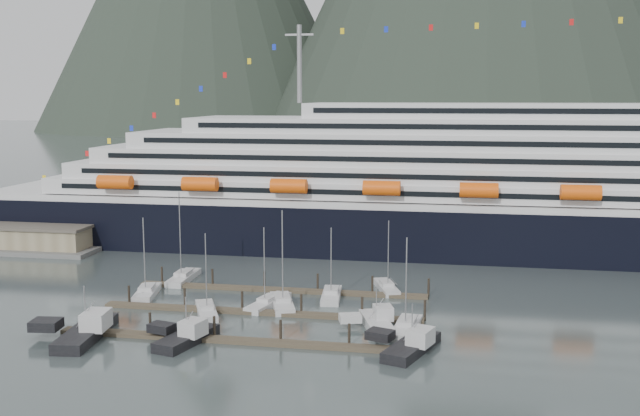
{
  "coord_description": "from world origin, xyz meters",
  "views": [
    {
      "loc": [
        23.1,
        -100.02,
        31.73
      ],
      "look_at": [
        0.48,
        22.0,
        13.11
      ],
      "focal_mm": 42.0,
      "sensor_mm": 36.0,
      "label": 1
    }
  ],
  "objects_px": {
    "cruise_ship": "(492,194)",
    "trawler_a": "(85,331)",
    "sailboat_c": "(282,304)",
    "sailboat_d": "(268,303)",
    "trawler_e": "(375,321)",
    "sailboat_f": "(331,296)",
    "trawler_b": "(186,336)",
    "trawler_d": "(411,345)",
    "sailboat_b": "(206,311)",
    "sailboat_a": "(147,293)",
    "sailboat_e": "(183,278)",
    "sailboat_g": "(386,288)",
    "warehouse": "(4,235)",
    "sailboat_h": "(406,328)"
  },
  "relations": [
    {
      "from": "cruise_ship",
      "to": "trawler_a",
      "type": "height_order",
      "value": "cruise_ship"
    },
    {
      "from": "sailboat_c",
      "to": "sailboat_d",
      "type": "height_order",
      "value": "sailboat_c"
    },
    {
      "from": "trawler_e",
      "to": "sailboat_d",
      "type": "bearing_deg",
      "value": 48.89
    },
    {
      "from": "cruise_ship",
      "to": "trawler_a",
      "type": "xyz_separation_m",
      "value": [
        -54.86,
        -67.0,
        -11.07
      ]
    },
    {
      "from": "sailboat_f",
      "to": "trawler_e",
      "type": "relative_size",
      "value": 1.19
    },
    {
      "from": "trawler_a",
      "to": "trawler_b",
      "type": "relative_size",
      "value": 1.33
    },
    {
      "from": "trawler_d",
      "to": "trawler_e",
      "type": "distance_m",
      "value": 10.89
    },
    {
      "from": "cruise_ship",
      "to": "trawler_a",
      "type": "bearing_deg",
      "value": -129.31
    },
    {
      "from": "cruise_ship",
      "to": "sailboat_c",
      "type": "height_order",
      "value": "cruise_ship"
    },
    {
      "from": "sailboat_b",
      "to": "sailboat_d",
      "type": "distance_m",
      "value": 9.74
    },
    {
      "from": "sailboat_a",
      "to": "trawler_b",
      "type": "bearing_deg",
      "value": -157.24
    },
    {
      "from": "trawler_a",
      "to": "trawler_e",
      "type": "height_order",
      "value": "trawler_a"
    },
    {
      "from": "cruise_ship",
      "to": "sailboat_d",
      "type": "xyz_separation_m",
      "value": [
        -34.88,
        -47.63,
        -11.63
      ]
    },
    {
      "from": "sailboat_e",
      "to": "trawler_b",
      "type": "relative_size",
      "value": 1.47
    },
    {
      "from": "trawler_d",
      "to": "sailboat_b",
      "type": "bearing_deg",
      "value": 89.44
    },
    {
      "from": "sailboat_c",
      "to": "sailboat_d",
      "type": "relative_size",
      "value": 1.21
    },
    {
      "from": "trawler_b",
      "to": "trawler_d",
      "type": "distance_m",
      "value": 28.96
    },
    {
      "from": "trawler_e",
      "to": "sailboat_b",
      "type": "bearing_deg",
      "value": 68.32
    },
    {
      "from": "sailboat_f",
      "to": "sailboat_g",
      "type": "xyz_separation_m",
      "value": [
        8.06,
        6.83,
        -0.02
      ]
    },
    {
      "from": "warehouse",
      "to": "sailboat_b",
      "type": "xyz_separation_m",
      "value": [
        59.26,
        -40.42,
        -1.84
      ]
    },
    {
      "from": "sailboat_f",
      "to": "sailboat_h",
      "type": "height_order",
      "value": "sailboat_h"
    },
    {
      "from": "sailboat_g",
      "to": "sailboat_b",
      "type": "bearing_deg",
      "value": 108.27
    },
    {
      "from": "sailboat_a",
      "to": "sailboat_h",
      "type": "distance_m",
      "value": 43.61
    },
    {
      "from": "sailboat_b",
      "to": "trawler_b",
      "type": "distance_m",
      "value": 13.13
    },
    {
      "from": "sailboat_e",
      "to": "sailboat_h",
      "type": "relative_size",
      "value": 1.17
    },
    {
      "from": "sailboat_c",
      "to": "trawler_e",
      "type": "distance_m",
      "value": 16.76
    },
    {
      "from": "sailboat_f",
      "to": "trawler_a",
      "type": "height_order",
      "value": "sailboat_f"
    },
    {
      "from": "cruise_ship",
      "to": "trawler_d",
      "type": "xyz_separation_m",
      "value": [
        -12.15,
        -64.49,
        -11.16
      ]
    },
    {
      "from": "sailboat_c",
      "to": "sailboat_e",
      "type": "xyz_separation_m",
      "value": [
        -20.63,
        12.73,
        0.0
      ]
    },
    {
      "from": "sailboat_a",
      "to": "sailboat_d",
      "type": "distance_m",
      "value": 20.68
    },
    {
      "from": "sailboat_e",
      "to": "trawler_a",
      "type": "distance_m",
      "value": 32.09
    },
    {
      "from": "sailboat_g",
      "to": "trawler_d",
      "type": "relative_size",
      "value": 1.02
    },
    {
      "from": "sailboat_c",
      "to": "sailboat_h",
      "type": "bearing_deg",
      "value": -132.8
    },
    {
      "from": "cruise_ship",
      "to": "trawler_d",
      "type": "relative_size",
      "value": 17.57
    },
    {
      "from": "warehouse",
      "to": "trawler_a",
      "type": "bearing_deg",
      "value": -48.89
    },
    {
      "from": "sailboat_d",
      "to": "sailboat_e",
      "type": "relative_size",
      "value": 0.79
    },
    {
      "from": "trawler_a",
      "to": "trawler_b",
      "type": "height_order",
      "value": "trawler_a"
    },
    {
      "from": "sailboat_a",
      "to": "sailboat_e",
      "type": "bearing_deg",
      "value": -23.44
    },
    {
      "from": "trawler_d",
      "to": "trawler_a",
      "type": "bearing_deg",
      "value": 112.78
    },
    {
      "from": "warehouse",
      "to": "sailboat_f",
      "type": "relative_size",
      "value": 3.81
    },
    {
      "from": "sailboat_a",
      "to": "trawler_d",
      "type": "distance_m",
      "value": 47.27
    },
    {
      "from": "sailboat_d",
      "to": "sailboat_h",
      "type": "bearing_deg",
      "value": -98.25
    },
    {
      "from": "warehouse",
      "to": "sailboat_c",
      "type": "xyz_separation_m",
      "value": [
        69.36,
        -34.74,
        -1.8
      ]
    },
    {
      "from": "sailboat_a",
      "to": "trawler_b",
      "type": "distance_m",
      "value": 25.34
    },
    {
      "from": "warehouse",
      "to": "sailboat_e",
      "type": "bearing_deg",
      "value": -24.3
    },
    {
      "from": "sailboat_a",
      "to": "sailboat_h",
      "type": "relative_size",
      "value": 0.97
    },
    {
      "from": "sailboat_e",
      "to": "sailboat_f",
      "type": "height_order",
      "value": "sailboat_e"
    },
    {
      "from": "sailboat_c",
      "to": "sailboat_e",
      "type": "height_order",
      "value": "sailboat_e"
    },
    {
      "from": "sailboat_h",
      "to": "trawler_d",
      "type": "xyz_separation_m",
      "value": [
        1.07,
        -8.09,
        0.44
      ]
    },
    {
      "from": "warehouse",
      "to": "sailboat_d",
      "type": "bearing_deg",
      "value": -27.32
    }
  ]
}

